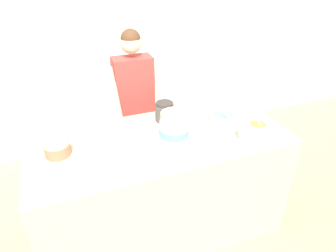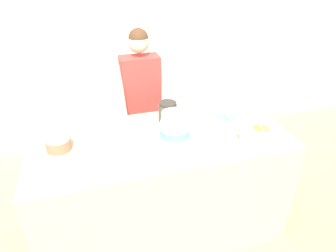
{
  "view_description": "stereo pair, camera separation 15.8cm",
  "coord_description": "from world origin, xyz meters",
  "px_view_note": "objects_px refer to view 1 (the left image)",
  "views": [
    {
      "loc": [
        -0.62,
        -1.33,
        2.09
      ],
      "look_at": [
        0.04,
        0.38,
        1.03
      ],
      "focal_mm": 32.0,
      "sensor_mm": 36.0,
      "label": 1
    },
    {
      "loc": [
        -0.47,
        -1.38,
        2.09
      ],
      "look_at": [
        0.04,
        0.38,
        1.03
      ],
      "focal_mm": 32.0,
      "sensor_mm": 36.0,
      "label": 2
    }
  ],
  "objects_px": {
    "frosting_bowl_white": "(57,149)",
    "stoneware_jar": "(164,112)",
    "person_baker": "(134,96)",
    "frosting_bowl_orange": "(257,129)",
    "drinking_glass": "(244,132)",
    "cake": "(174,126)",
    "frosting_bowl_blue": "(222,119)",
    "ceramic_plate": "(141,154)"
  },
  "relations": [
    {
      "from": "frosting_bowl_white",
      "to": "stoneware_jar",
      "type": "relative_size",
      "value": 1.07
    },
    {
      "from": "person_baker",
      "to": "stoneware_jar",
      "type": "distance_m",
      "value": 0.51
    },
    {
      "from": "stoneware_jar",
      "to": "frosting_bowl_orange",
      "type": "bearing_deg",
      "value": -38.27
    },
    {
      "from": "drinking_glass",
      "to": "person_baker",
      "type": "bearing_deg",
      "value": 118.69
    },
    {
      "from": "person_baker",
      "to": "cake",
      "type": "height_order",
      "value": "person_baker"
    },
    {
      "from": "cake",
      "to": "frosting_bowl_orange",
      "type": "bearing_deg",
      "value": -18.75
    },
    {
      "from": "drinking_glass",
      "to": "frosting_bowl_white",
      "type": "bearing_deg",
      "value": 166.9
    },
    {
      "from": "person_baker",
      "to": "drinking_glass",
      "type": "bearing_deg",
      "value": -61.31
    },
    {
      "from": "person_baker",
      "to": "frosting_bowl_blue",
      "type": "relative_size",
      "value": 8.4
    },
    {
      "from": "cake",
      "to": "stoneware_jar",
      "type": "distance_m",
      "value": 0.25
    },
    {
      "from": "person_baker",
      "to": "drinking_glass",
      "type": "distance_m",
      "value": 1.12
    },
    {
      "from": "cake",
      "to": "ceramic_plate",
      "type": "distance_m",
      "value": 0.34
    },
    {
      "from": "cake",
      "to": "frosting_bowl_orange",
      "type": "height_order",
      "value": "cake"
    },
    {
      "from": "frosting_bowl_white",
      "to": "frosting_bowl_orange",
      "type": "xyz_separation_m",
      "value": [
        1.41,
        -0.26,
        0.0
      ]
    },
    {
      "from": "frosting_bowl_white",
      "to": "frosting_bowl_orange",
      "type": "distance_m",
      "value": 1.43
    },
    {
      "from": "person_baker",
      "to": "frosting_bowl_orange",
      "type": "xyz_separation_m",
      "value": [
        0.68,
        -0.95,
        0.02
      ]
    },
    {
      "from": "frosting_bowl_blue",
      "to": "drinking_glass",
      "type": "height_order",
      "value": "frosting_bowl_blue"
    },
    {
      "from": "person_baker",
      "to": "stoneware_jar",
      "type": "relative_size",
      "value": 9.8
    },
    {
      "from": "ceramic_plate",
      "to": "drinking_glass",
      "type": "bearing_deg",
      "value": -6.89
    },
    {
      "from": "drinking_glass",
      "to": "stoneware_jar",
      "type": "distance_m",
      "value": 0.64
    },
    {
      "from": "cake",
      "to": "stoneware_jar",
      "type": "relative_size",
      "value": 1.83
    },
    {
      "from": "frosting_bowl_orange",
      "to": "ceramic_plate",
      "type": "relative_size",
      "value": 0.77
    },
    {
      "from": "person_baker",
      "to": "drinking_glass",
      "type": "relative_size",
      "value": 11.47
    },
    {
      "from": "person_baker",
      "to": "ceramic_plate",
      "type": "distance_m",
      "value": 0.91
    },
    {
      "from": "ceramic_plate",
      "to": "cake",
      "type": "bearing_deg",
      "value": 26.15
    },
    {
      "from": "frosting_bowl_white",
      "to": "frosting_bowl_blue",
      "type": "height_order",
      "value": "frosting_bowl_blue"
    },
    {
      "from": "frosting_bowl_white",
      "to": "frosting_bowl_blue",
      "type": "relative_size",
      "value": 0.92
    },
    {
      "from": "stoneware_jar",
      "to": "ceramic_plate",
      "type": "bearing_deg",
      "value": -128.59
    },
    {
      "from": "frosting_bowl_blue",
      "to": "stoneware_jar",
      "type": "xyz_separation_m",
      "value": [
        -0.4,
        0.22,
        0.03
      ]
    },
    {
      "from": "person_baker",
      "to": "frosting_bowl_blue",
      "type": "distance_m",
      "value": 0.89
    },
    {
      "from": "cake",
      "to": "drinking_glass",
      "type": "relative_size",
      "value": 2.15
    },
    {
      "from": "cake",
      "to": "frosting_bowl_white",
      "type": "bearing_deg",
      "value": 175.92
    },
    {
      "from": "drinking_glass",
      "to": "cake",
      "type": "bearing_deg",
      "value": 152.06
    },
    {
      "from": "frosting_bowl_blue",
      "to": "frosting_bowl_orange",
      "type": "bearing_deg",
      "value": -53.25
    },
    {
      "from": "frosting_bowl_orange",
      "to": "ceramic_plate",
      "type": "xyz_separation_m",
      "value": [
        -0.88,
        0.05,
        -0.04
      ]
    },
    {
      "from": "frosting_bowl_white",
      "to": "drinking_glass",
      "type": "distance_m",
      "value": 1.29
    },
    {
      "from": "person_baker",
      "to": "cake",
      "type": "relative_size",
      "value": 5.35
    },
    {
      "from": "cake",
      "to": "ceramic_plate",
      "type": "height_order",
      "value": "cake"
    },
    {
      "from": "frosting_bowl_blue",
      "to": "drinking_glass",
      "type": "relative_size",
      "value": 1.37
    },
    {
      "from": "person_baker",
      "to": "cake",
      "type": "distance_m",
      "value": 0.76
    },
    {
      "from": "frosting_bowl_blue",
      "to": "stoneware_jar",
      "type": "relative_size",
      "value": 1.17
    },
    {
      "from": "ceramic_plate",
      "to": "stoneware_jar",
      "type": "distance_m",
      "value": 0.51
    }
  ]
}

